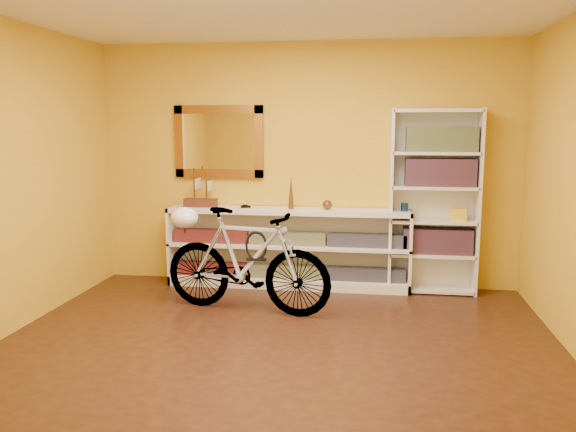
# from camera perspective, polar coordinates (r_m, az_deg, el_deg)

# --- Properties ---
(floor) EXTENTS (4.50, 4.00, 0.01)m
(floor) POSITION_cam_1_polar(r_m,az_deg,el_deg) (4.63, -1.31, -13.12)
(floor) COLOR black
(floor) RESTS_ON ground
(ceiling) EXTENTS (4.50, 4.00, 0.01)m
(ceiling) POSITION_cam_1_polar(r_m,az_deg,el_deg) (4.38, -1.44, 20.40)
(ceiling) COLOR silver
(ceiling) RESTS_ON ground
(back_wall) EXTENTS (4.50, 0.01, 2.60)m
(back_wall) POSITION_cam_1_polar(r_m,az_deg,el_deg) (6.29, 1.75, 4.99)
(back_wall) COLOR gold
(back_wall) RESTS_ON ground
(gilt_mirror) EXTENTS (0.98, 0.06, 0.78)m
(gilt_mirror) POSITION_cam_1_polar(r_m,az_deg,el_deg) (6.42, -6.80, 7.25)
(gilt_mirror) COLOR brown
(gilt_mirror) RESTS_ON back_wall
(wall_socket) EXTENTS (0.09, 0.02, 0.09)m
(wall_socket) POSITION_cam_1_polar(r_m,az_deg,el_deg) (6.39, 9.75, -4.61)
(wall_socket) COLOR silver
(wall_socket) RESTS_ON back_wall
(console_unit) EXTENTS (2.60, 0.35, 0.85)m
(console_unit) POSITION_cam_1_polar(r_m,az_deg,el_deg) (6.25, -0.01, -3.14)
(console_unit) COLOR silver
(console_unit) RESTS_ON floor
(cd_row_lower) EXTENTS (2.50, 0.13, 0.14)m
(cd_row_lower) POSITION_cam_1_polar(r_m,az_deg,el_deg) (6.29, -0.04, -5.45)
(cd_row_lower) COLOR black
(cd_row_lower) RESTS_ON console_unit
(cd_row_upper) EXTENTS (2.50, 0.13, 0.14)m
(cd_row_upper) POSITION_cam_1_polar(r_m,az_deg,el_deg) (6.21, -0.04, -2.18)
(cd_row_upper) COLOR navy
(cd_row_upper) RESTS_ON console_unit
(model_ship) EXTENTS (0.36, 0.15, 0.42)m
(model_ship) POSITION_cam_1_polar(r_m,az_deg,el_deg) (6.36, -8.60, 2.78)
(model_ship) COLOR #3D1D11
(model_ship) RESTS_ON console_unit
(toy_car) EXTENTS (0.00, 0.00, 0.00)m
(toy_car) POSITION_cam_1_polar(r_m,az_deg,el_deg) (6.26, -4.17, 0.81)
(toy_car) COLOR black
(toy_car) RESTS_ON console_unit
(bronze_ornament) EXTENTS (0.06, 0.06, 0.36)m
(bronze_ornament) POSITION_cam_1_polar(r_m,az_deg,el_deg) (6.15, 0.30, 2.39)
(bronze_ornament) COLOR brown
(bronze_ornament) RESTS_ON console_unit
(decorative_orb) EXTENTS (0.10, 0.10, 0.10)m
(decorative_orb) POSITION_cam_1_polar(r_m,az_deg,el_deg) (6.12, 3.87, 1.10)
(decorative_orb) COLOR brown
(decorative_orb) RESTS_ON console_unit
(bookcase) EXTENTS (0.90, 0.30, 1.90)m
(bookcase) POSITION_cam_1_polar(r_m,az_deg,el_deg) (6.15, 14.10, 1.36)
(bookcase) COLOR silver
(bookcase) RESTS_ON floor
(book_row_a) EXTENTS (0.70, 0.22, 0.26)m
(book_row_a) POSITION_cam_1_polar(r_m,az_deg,el_deg) (6.22, 14.42, -2.36)
(book_row_a) COLOR maroon
(book_row_a) RESTS_ON bookcase
(book_row_b) EXTENTS (0.70, 0.22, 0.28)m
(book_row_b) POSITION_cam_1_polar(r_m,az_deg,el_deg) (6.12, 14.68, 4.17)
(book_row_b) COLOR maroon
(book_row_b) RESTS_ON bookcase
(book_row_c) EXTENTS (0.70, 0.22, 0.25)m
(book_row_c) POSITION_cam_1_polar(r_m,az_deg,el_deg) (6.11, 14.80, 7.31)
(book_row_c) COLOR navy
(book_row_c) RESTS_ON bookcase
(travel_mug) EXTENTS (0.08, 0.08, 0.17)m
(travel_mug) POSITION_cam_1_polar(r_m,az_deg,el_deg) (6.12, 11.33, 0.48)
(travel_mug) COLOR navy
(travel_mug) RESTS_ON bookcase
(red_tin) EXTENTS (0.16, 0.16, 0.18)m
(red_tin) POSITION_cam_1_polar(r_m,az_deg,el_deg) (6.12, 12.41, 7.07)
(red_tin) COLOR maroon
(red_tin) RESTS_ON bookcase
(yellow_bag) EXTENTS (0.18, 0.14, 0.13)m
(yellow_bag) POSITION_cam_1_polar(r_m,az_deg,el_deg) (6.16, 16.41, 0.12)
(yellow_bag) COLOR gold
(yellow_bag) RESTS_ON bookcase
(bicycle) EXTENTS (0.72, 1.71, 0.98)m
(bicycle) POSITION_cam_1_polar(r_m,az_deg,el_deg) (5.41, -4.08, -4.38)
(bicycle) COLOR silver
(bicycle) RESTS_ON floor
(helmet) EXTENTS (0.26, 0.25, 0.20)m
(helmet) POSITION_cam_1_polar(r_m,az_deg,el_deg) (5.61, -10.12, -0.15)
(helmet) COLOR white
(helmet) RESTS_ON bicycle
(u_lock) EXTENTS (0.21, 0.02, 0.21)m
(u_lock) POSITION_cam_1_polar(r_m,az_deg,el_deg) (5.34, -3.13, -2.93)
(u_lock) COLOR black
(u_lock) RESTS_ON bicycle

